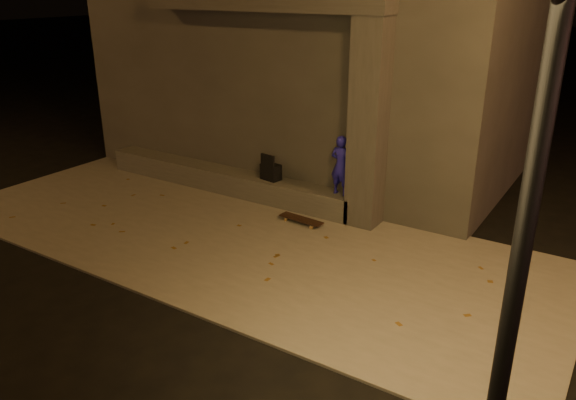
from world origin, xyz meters
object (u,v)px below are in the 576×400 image
Objects in this scene: backpack at (271,171)px; street_lamp_0 at (557,36)px; column at (369,126)px; skateboarder at (341,165)px; skateboard at (301,219)px.

street_lamp_0 reaches higher than backpack.
column reaches higher than skateboarder.
column is 6.75× the size of backpack.
skateboarder reaches higher than skateboard.
backpack is at bearing 180.00° from column.
skateboarder reaches higher than backpack.
street_lamp_0 is (3.87, -4.79, 2.77)m from skateboarder.
backpack reaches higher than skateboard.
backpack is 0.61× the size of skateboard.
skateboard is (-0.93, -0.65, -1.72)m from column.
skateboarder is (-0.50, 0.00, -0.80)m from column.
column reaches higher than skateboard.
skateboarder is at bearing 61.65° from skateboard.
street_lamp_0 is (3.37, -4.79, 1.97)m from column.
column is at bearing 9.86° from backpack.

